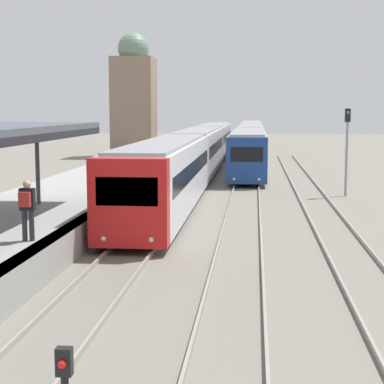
# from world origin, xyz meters

# --- Properties ---
(person_on_platform) EXTENTS (0.40, 0.40, 1.66)m
(person_on_platform) POSITION_xyz_m (-2.21, 12.70, 2.00)
(person_on_platform) COLOR #2D2D33
(person_on_platform) RESTS_ON station_platform
(train_near) EXTENTS (2.52, 51.37, 3.19)m
(train_near) POSITION_xyz_m (0.00, 41.05, 1.77)
(train_near) COLOR red
(train_near) RESTS_ON ground_plane
(train_far) EXTENTS (2.43, 50.75, 3.10)m
(train_far) POSITION_xyz_m (3.47, 58.49, 1.72)
(train_far) COLOR navy
(train_far) RESTS_ON ground_plane
(signal_mast_far) EXTENTS (0.28, 0.29, 4.63)m
(signal_mast_far) POSITION_xyz_m (8.75, 30.50, 2.94)
(signal_mast_far) COLOR gray
(signal_mast_far) RESTS_ON ground_plane
(distant_domed_building) EXTENTS (4.00, 4.00, 11.93)m
(distant_domed_building) POSITION_xyz_m (-7.88, 58.34, 5.65)
(distant_domed_building) COLOR #89705B
(distant_domed_building) RESTS_ON ground_plane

